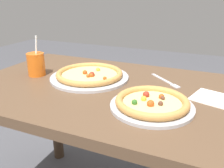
% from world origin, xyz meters
% --- Properties ---
extents(dining_table, '(1.31, 0.77, 0.75)m').
position_xyz_m(dining_table, '(0.00, 0.00, 0.63)').
color(dining_table, brown).
rests_on(dining_table, ground).
extents(pizza_near, '(0.30, 0.30, 0.04)m').
position_xyz_m(pizza_near, '(0.19, -0.13, 0.77)').
color(pizza_near, '#B7B7BC').
rests_on(pizza_near, dining_table).
extents(pizza_far, '(0.37, 0.37, 0.04)m').
position_xyz_m(pizza_far, '(-0.16, 0.06, 0.77)').
color(pizza_far, '#B7B7BC').
rests_on(pizza_far, dining_table).
extents(drink_cup_colored, '(0.08, 0.08, 0.20)m').
position_xyz_m(drink_cup_colored, '(-0.42, -0.00, 0.81)').
color(drink_cup_colored, orange).
rests_on(drink_cup_colored, dining_table).
extents(paper_napkin, '(0.19, 0.18, 0.00)m').
position_xyz_m(paper_napkin, '(0.40, 0.04, 0.75)').
color(paper_napkin, white).
rests_on(paper_napkin, dining_table).
extents(fork, '(0.16, 0.15, 0.00)m').
position_xyz_m(fork, '(0.19, 0.16, 0.75)').
color(fork, silver).
rests_on(fork, dining_table).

